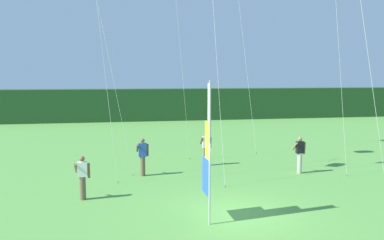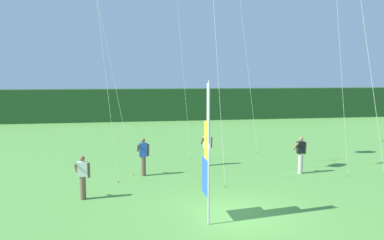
{
  "view_description": "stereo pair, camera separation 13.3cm",
  "coord_description": "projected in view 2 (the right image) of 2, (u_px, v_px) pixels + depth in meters",
  "views": [
    {
      "loc": [
        -3.76,
        -12.34,
        4.51
      ],
      "look_at": [
        -0.94,
        2.57,
        2.86
      ],
      "focal_mm": 38.03,
      "sensor_mm": 36.0,
      "label": 1
    },
    {
      "loc": [
        -3.63,
        -12.36,
        4.51
      ],
      "look_at": [
        -0.94,
        2.57,
        2.86
      ],
      "focal_mm": 38.03,
      "sensor_mm": 36.0,
      "label": 2
    }
  ],
  "objects": [
    {
      "name": "ground_plane",
      "position": [
        234.0,
        215.0,
        13.22
      ],
      "size": [
        120.0,
        120.0,
        0.0
      ],
      "primitive_type": "plane",
      "color": "#518E3D"
    },
    {
      "name": "person_mid_field",
      "position": [
        143.0,
        156.0,
        18.35
      ],
      "size": [
        0.55,
        0.48,
        1.72
      ],
      "color": "brown",
      "rests_on": "ground"
    },
    {
      "name": "person_far_left",
      "position": [
        83.0,
        176.0,
        14.83
      ],
      "size": [
        0.55,
        0.48,
        1.62
      ],
      "color": "brown",
      "rests_on": "ground"
    },
    {
      "name": "person_near_banner",
      "position": [
        301.0,
        154.0,
        18.79
      ],
      "size": [
        0.55,
        0.48,
        1.71
      ],
      "color": "#B7B2A3",
      "rests_on": "ground"
    },
    {
      "name": "banner_flag",
      "position": [
        207.0,
        155.0,
        12.45
      ],
      "size": [
        0.06,
        1.03,
        4.38
      ],
      "color": "#B7B7BC",
      "rests_on": "ground"
    },
    {
      "name": "distant_treeline",
      "position": [
        155.0,
        104.0,
        41.47
      ],
      "size": [
        80.0,
        2.4,
        3.2
      ],
      "primitive_type": "cube",
      "color": "#1E421E",
      "rests_on": "ground"
    },
    {
      "name": "person_far_right",
      "position": [
        207.0,
        148.0,
        20.42
      ],
      "size": [
        0.55,
        0.48,
        1.71
      ],
      "color": "black",
      "rests_on": "ground"
    }
  ]
}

